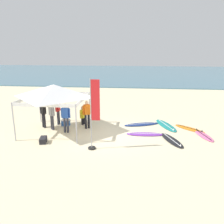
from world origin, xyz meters
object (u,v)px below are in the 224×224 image
(person_red, at_px, (58,109))
(person_blue, at_px, (66,116))
(banner_flag, at_px, (94,118))
(gear_bag_near_tent, at_px, (43,140))
(person_grey, at_px, (52,114))
(surfboard_pink, at_px, (203,135))
(surfboard_black, at_px, (172,140))
(person_black, at_px, (43,112))
(canopy_tent, at_px, (54,91))
(person_orange, at_px, (87,113))
(cooler_box, at_px, (66,123))
(surfboard_navy, at_px, (141,124))
(surfboard_teal, at_px, (166,125))
(surfboard_purple, at_px, (145,134))
(person_yellow, at_px, (83,114))
(surfboard_orange, at_px, (190,129))

(person_red, bearing_deg, person_blue, -56.30)
(banner_flag, distance_m, gear_bag_near_tent, 3.13)
(person_grey, height_order, person_blue, same)
(surfboard_pink, bearing_deg, person_grey, 179.21)
(person_grey, bearing_deg, surfboard_black, -8.60)
(person_black, xyz_separation_m, person_blue, (1.62, -0.70, 0.00))
(canopy_tent, relative_size, person_orange, 2.00)
(surfboard_pink, relative_size, person_orange, 1.15)
(surfboard_pink, relative_size, person_red, 1.15)
(canopy_tent, xyz_separation_m, surfboard_pink, (8.35, 0.13, -2.35))
(person_red, height_order, cooler_box, person_red)
(surfboard_navy, bearing_deg, surfboard_black, -57.95)
(surfboard_teal, bearing_deg, gear_bag_near_tent, -152.80)
(canopy_tent, distance_m, surfboard_black, 6.96)
(person_red, distance_m, person_grey, 1.01)
(person_orange, relative_size, person_blue, 1.00)
(cooler_box, bearing_deg, person_black, -157.90)
(surfboard_pink, bearing_deg, gear_bag_near_tent, -167.61)
(person_grey, bearing_deg, surfboard_pink, -0.79)
(surfboard_purple, xyz_separation_m, person_red, (-5.44, 1.29, 0.95))
(canopy_tent, distance_m, surfboard_navy, 5.74)
(person_red, xyz_separation_m, person_yellow, (1.55, 0.14, -0.33))
(surfboard_purple, xyz_separation_m, surfboard_black, (1.36, -0.76, -0.00))
(surfboard_navy, height_order, person_blue, person_blue)
(surfboard_purple, bearing_deg, cooler_box, 167.60)
(person_blue, height_order, cooler_box, person_blue)
(surfboard_purple, height_order, person_blue, person_blue)
(person_red, distance_m, person_yellow, 1.59)
(surfboard_navy, distance_m, gear_bag_near_tent, 6.11)
(surfboard_purple, bearing_deg, person_blue, -178.52)
(canopy_tent, height_order, person_grey, canopy_tent)
(canopy_tent, height_order, gear_bag_near_tent, canopy_tent)
(gear_bag_near_tent, bearing_deg, surfboard_black, 8.11)
(person_yellow, xyz_separation_m, cooler_box, (-1.02, -0.35, -0.46))
(surfboard_pink, height_order, person_black, person_black)
(surfboard_orange, height_order, banner_flag, banner_flag)
(surfboard_navy, distance_m, person_blue, 4.78)
(surfboard_teal, xyz_separation_m, cooler_box, (-6.25, -0.61, 0.16))
(canopy_tent, xyz_separation_m, surfboard_navy, (4.95, 1.70, -2.35))
(surfboard_orange, xyz_separation_m, banner_flag, (-5.18, -3.40, 1.54))
(surfboard_pink, distance_m, banner_flag, 6.36)
(person_blue, bearing_deg, canopy_tent, 167.07)
(person_red, bearing_deg, banner_flag, -49.81)
(person_grey, xyz_separation_m, cooler_box, (0.56, 0.80, -0.79))
(person_blue, distance_m, cooler_box, 1.49)
(surfboard_purple, relative_size, surfboard_navy, 0.92)
(surfboard_pink, bearing_deg, surfboard_navy, 155.18)
(surfboard_purple, distance_m, person_red, 5.67)
(surfboard_teal, height_order, gear_bag_near_tent, gear_bag_near_tent)
(person_yellow, bearing_deg, person_red, -174.87)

